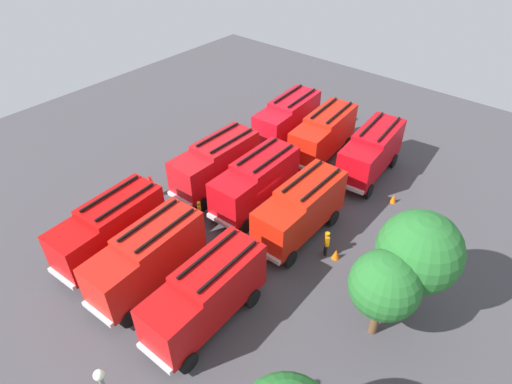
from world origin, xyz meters
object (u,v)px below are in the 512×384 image
(fire_truck_3, at_px, (323,134))
(traffic_cone_1, at_px, (393,199))
(firefighter_0, at_px, (177,169))
(firefighter_2, at_px, (199,211))
(fire_truck_6, at_px, (371,151))
(fire_truck_2, at_px, (109,228))
(firefighter_3, at_px, (326,242))
(tree_1, at_px, (385,285))
(fire_truck_8, at_px, (206,294))
(fire_truck_1, at_px, (216,163))
(traffic_cone_2, at_px, (339,168))
(tree_0, at_px, (419,252))
(fire_truck_7, at_px, (300,209))
(firefighter_1, at_px, (151,186))
(fire_truck_5, at_px, (147,257))
(traffic_cone_0, at_px, (336,254))
(fire_truck_4, at_px, (256,181))
(fire_truck_0, at_px, (287,118))

(fire_truck_3, distance_m, traffic_cone_1, 7.82)
(firefighter_0, xyz_separation_m, firefighter_2, (2.25, 4.84, -0.09))
(fire_truck_6, bearing_deg, fire_truck_2, -29.15)
(firefighter_3, xyz_separation_m, tree_1, (3.12, 4.98, 2.62))
(fire_truck_6, xyz_separation_m, firefighter_0, (10.06, -10.92, -1.17))
(fire_truck_8, distance_m, firefighter_0, 13.46)
(fire_truck_1, height_order, firefighter_2, fire_truck_1)
(fire_truck_6, relative_size, traffic_cone_2, 11.93)
(tree_0, distance_m, tree_1, 2.50)
(fire_truck_7, distance_m, firefighter_1, 11.25)
(fire_truck_3, xyz_separation_m, fire_truck_8, (17.59, 4.36, 0.00))
(fire_truck_1, bearing_deg, fire_truck_5, 21.99)
(tree_0, bearing_deg, firefighter_0, -90.72)
(traffic_cone_1, bearing_deg, fire_truck_1, -58.31)
(fire_truck_7, xyz_separation_m, firefighter_1, (3.68, -10.57, -1.17))
(fire_truck_1, bearing_deg, fire_truck_2, 0.29)
(firefighter_2, height_order, traffic_cone_2, firefighter_2)
(fire_truck_2, relative_size, fire_truck_5, 1.00)
(traffic_cone_1, xyz_separation_m, traffic_cone_2, (-0.81, -5.06, -0.02))
(fire_truck_3, relative_size, traffic_cone_2, 11.91)
(tree_0, height_order, tree_1, tree_0)
(firefighter_3, height_order, traffic_cone_0, firefighter_3)
(firefighter_3, distance_m, traffic_cone_2, 9.40)
(fire_truck_1, xyz_separation_m, tree_0, (1.55, 15.66, 2.27))
(fire_truck_7, relative_size, traffic_cone_0, 10.35)
(firefighter_3, bearing_deg, fire_truck_6, -123.95)
(fire_truck_6, distance_m, firefighter_1, 16.66)
(fire_truck_5, distance_m, firefighter_0, 10.42)
(fire_truck_3, height_order, fire_truck_6, same)
(fire_truck_4, height_order, firefighter_3, fire_truck_4)
(firefighter_2, xyz_separation_m, firefighter_3, (-2.83, 8.32, 0.14))
(firefighter_1, height_order, tree_1, tree_1)
(fire_truck_3, bearing_deg, fire_truck_6, 86.38)
(fire_truck_1, bearing_deg, fire_truck_4, 92.13)
(firefighter_1, distance_m, tree_0, 18.91)
(fire_truck_3, height_order, fire_truck_8, same)
(fire_truck_0, height_order, fire_truck_6, same)
(fire_truck_5, bearing_deg, traffic_cone_2, 168.76)
(traffic_cone_0, bearing_deg, firefighter_0, -87.07)
(tree_0, bearing_deg, fire_truck_0, -123.50)
(traffic_cone_0, relative_size, traffic_cone_2, 1.13)
(firefighter_3, xyz_separation_m, tree_0, (0.80, 5.49, 3.40))
(fire_truck_1, bearing_deg, firefighter_2, 27.59)
(fire_truck_1, bearing_deg, fire_truck_6, 137.96)
(traffic_cone_1, bearing_deg, fire_truck_0, -100.43)
(firefighter_1, height_order, traffic_cone_0, firefighter_1)
(fire_truck_2, bearing_deg, tree_0, 111.85)
(fire_truck_0, bearing_deg, firefighter_0, -19.81)
(fire_truck_8, xyz_separation_m, tree_1, (-5.07, 7.10, 1.49))
(fire_truck_1, relative_size, traffic_cone_0, 10.34)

